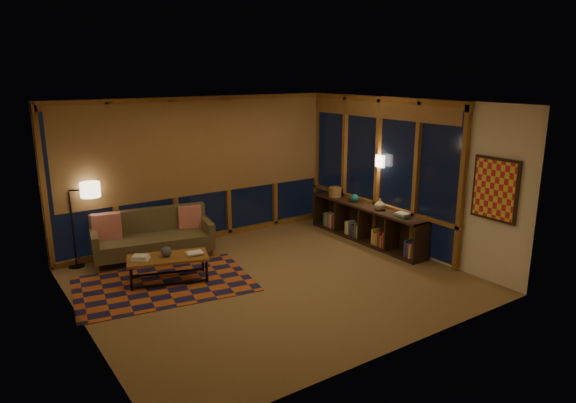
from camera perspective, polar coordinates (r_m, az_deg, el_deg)
floor at (r=8.00m, az=-1.70°, el=-8.82°), size 5.50×5.00×0.01m
ceiling at (r=7.37m, az=-1.86°, el=10.88°), size 5.50×5.00×0.01m
walls at (r=7.57m, az=-1.77°, el=0.62°), size 5.51×5.01×2.70m
window_wall_back at (r=9.66m, az=-9.58°, el=3.43°), size 5.30×0.16×2.60m
window_wall_right at (r=9.67m, az=9.78°, el=3.43°), size 0.16×3.70×2.60m
wall_art at (r=8.14m, az=22.00°, el=1.26°), size 0.06×0.74×0.94m
wall_sconce at (r=9.49m, az=10.20°, el=4.43°), size 0.12×0.18×0.22m
sofa at (r=9.08m, az=-14.80°, el=-3.72°), size 2.09×1.15×0.81m
pillow_left at (r=9.08m, az=-19.52°, el=-2.53°), size 0.49×0.25×0.47m
pillow_right at (r=9.34m, az=-10.85°, el=-1.71°), size 0.42×0.26×0.40m
area_rug at (r=8.09m, az=-13.60°, el=-8.91°), size 2.81×2.10×0.01m
coffee_table at (r=8.12m, az=-13.14°, el=-7.31°), size 1.31×0.89×0.40m
book_stack_a at (r=8.01m, az=-16.09°, el=-6.02°), size 0.28×0.28×0.07m
book_stack_b at (r=8.05m, az=-10.36°, el=-5.66°), size 0.25×0.21×0.05m
ceramic_pot at (r=8.04m, az=-13.36°, el=-5.41°), size 0.16×0.16×0.16m
floor_lamp at (r=9.03m, az=-22.84°, el=-2.47°), size 0.55×0.46×1.42m
bookshelf at (r=9.79m, az=8.64°, el=-2.44°), size 0.40×2.77×0.69m
basket at (r=10.32m, az=5.26°, el=1.07°), size 0.28×0.28×0.19m
teal_bowl at (r=9.92m, az=7.40°, el=0.37°), size 0.20×0.20×0.16m
vase at (r=9.43m, az=10.17°, el=-0.31°), size 0.23×0.23×0.21m
shelf_book_stack at (r=9.08m, az=12.59°, el=-1.48°), size 0.18×0.23×0.06m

